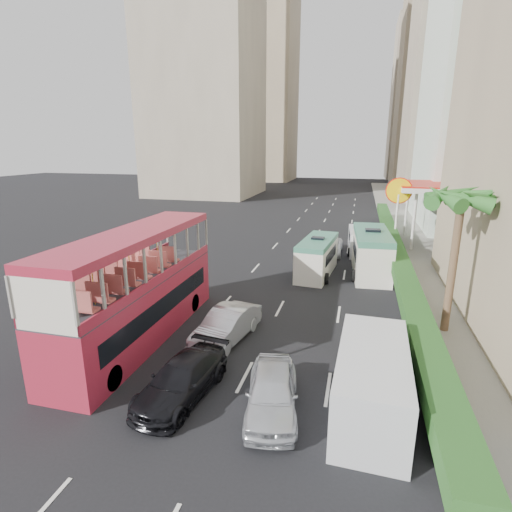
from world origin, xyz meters
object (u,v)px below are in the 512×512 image
(double_decker_bus, at_px, (138,286))
(palm_tree, at_px, (453,266))
(car_silver_lane_a, at_px, (227,340))
(panel_van_far, at_px, (361,241))
(van_asset, at_px, (328,254))
(car_black, at_px, (183,396))
(minibus_far, at_px, (371,253))
(panel_van_near, at_px, (372,381))
(shell_station, at_px, (434,215))
(car_silver_lane_b, at_px, (272,410))
(minibus_near, at_px, (317,257))

(double_decker_bus, xyz_separation_m, palm_tree, (13.80, 4.00, 0.85))
(car_silver_lane_a, relative_size, panel_van_far, 0.91)
(van_asset, bearing_deg, palm_tree, -63.83)
(van_asset, distance_m, panel_van_far, 3.06)
(panel_van_far, bearing_deg, car_black, -108.77)
(car_black, height_order, minibus_far, minibus_far)
(panel_van_near, relative_size, shell_station, 0.70)
(van_asset, bearing_deg, car_silver_lane_b, -90.65)
(double_decker_bus, distance_m, van_asset, 18.89)
(minibus_far, relative_size, shell_station, 0.84)
(minibus_far, bearing_deg, minibus_near, -165.52)
(car_silver_lane_b, bearing_deg, double_decker_bus, 142.21)
(car_silver_lane_b, height_order, panel_van_near, panel_van_near)
(van_asset, bearing_deg, car_silver_lane_a, -101.40)
(minibus_far, height_order, palm_tree, palm_tree)
(car_silver_lane_b, height_order, van_asset, car_silver_lane_b)
(double_decker_bus, height_order, car_silver_lane_a, double_decker_bus)
(car_silver_lane_b, distance_m, minibus_near, 15.47)
(panel_van_near, height_order, palm_tree, palm_tree)
(car_silver_lane_b, relative_size, minibus_far, 0.62)
(double_decker_bus, xyz_separation_m, van_asset, (7.22, 17.27, -2.53))
(car_black, distance_m, minibus_far, 17.97)
(double_decker_bus, bearing_deg, panel_van_far, 62.01)
(minibus_near, distance_m, panel_van_far, 7.45)
(palm_tree, bearing_deg, car_black, -142.35)
(car_silver_lane_a, relative_size, panel_van_near, 0.80)
(car_black, xyz_separation_m, panel_van_far, (6.07, 22.25, 0.98))
(van_asset, bearing_deg, double_decker_bus, -112.88)
(minibus_near, relative_size, panel_van_near, 1.01)
(minibus_far, bearing_deg, palm_tree, -73.32)
(car_silver_lane_b, xyz_separation_m, panel_van_far, (2.79, 22.26, 0.98))
(palm_tree, bearing_deg, panel_van_far, 105.24)
(van_asset, distance_m, minibus_far, 5.69)
(palm_tree, bearing_deg, double_decker_bus, -163.84)
(car_black, height_order, minibus_near, minibus_near)
(shell_station, bearing_deg, minibus_near, -128.81)
(palm_tree, bearing_deg, minibus_far, 110.42)
(van_asset, distance_m, panel_van_near, 20.43)
(car_black, bearing_deg, palm_tree, 45.22)
(double_decker_bus, relative_size, car_black, 2.40)
(double_decker_bus, distance_m, minibus_near, 13.62)
(car_silver_lane_b, relative_size, van_asset, 0.88)
(double_decker_bus, xyz_separation_m, panel_van_near, (10.25, -2.90, -1.41))
(van_asset, xyz_separation_m, panel_van_near, (3.03, -20.17, 1.12))
(car_silver_lane_b, xyz_separation_m, minibus_far, (3.45, 16.60, 1.50))
(minibus_far, bearing_deg, car_silver_lane_b, -105.46)
(panel_van_far, xyz_separation_m, palm_tree, (3.96, -14.52, 2.40))
(double_decker_bus, height_order, palm_tree, palm_tree)
(car_silver_lane_b, xyz_separation_m, minibus_near, (-0.16, 15.42, 1.26))
(car_black, distance_m, van_asset, 21.29)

